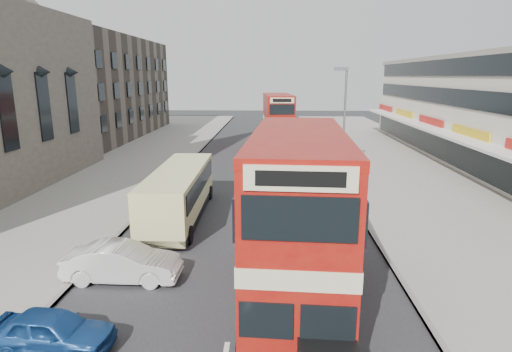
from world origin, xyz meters
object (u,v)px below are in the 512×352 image
(car_right_b, at_px, (313,155))
(pedestrian_near, at_px, (357,171))
(bus_main, at_px, (298,221))
(car_right_c, at_px, (305,143))
(coach, at_px, (179,192))
(cyclist, at_px, (304,163))
(street_lamp, at_px, (344,113))
(car_left_near, at_px, (52,331))
(car_right_a, at_px, (314,167))
(car_left_front, at_px, (123,262))
(bus_second, at_px, (278,121))

(car_right_b, bearing_deg, pedestrian_near, 16.53)
(bus_main, xyz_separation_m, car_right_c, (2.57, 31.22, -2.39))
(coach, relative_size, car_right_b, 2.23)
(car_right_b, bearing_deg, cyclist, -16.12)
(car_right_b, relative_size, pedestrian_near, 2.57)
(street_lamp, distance_m, coach, 14.81)
(street_lamp, relative_size, car_left_near, 2.35)
(bus_main, bearing_deg, street_lamp, -100.17)
(street_lamp, bearing_deg, car_right_a, -175.88)
(street_lamp, bearing_deg, car_left_front, -122.05)
(cyclist, bearing_deg, pedestrian_near, -54.18)
(car_right_c, height_order, cyclist, cyclist)
(car_right_a, relative_size, cyclist, 2.61)
(coach, relative_size, cyclist, 4.88)
(street_lamp, height_order, car_left_front, street_lamp)
(car_left_front, relative_size, car_right_c, 1.26)
(bus_main, xyz_separation_m, coach, (-5.81, 8.65, -1.50))
(coach, xyz_separation_m, car_right_c, (8.38, 22.56, -0.89))
(coach, height_order, cyclist, coach)
(street_lamp, distance_m, bus_second, 13.79)
(car_left_front, bearing_deg, coach, -4.00)
(car_right_b, xyz_separation_m, car_right_c, (-0.19, 7.05, -0.01))
(car_left_near, xyz_separation_m, pedestrian_near, (12.09, 19.07, 0.39))
(street_lamp, xyz_separation_m, coach, (-10.25, -10.16, -3.31))
(bus_main, relative_size, car_left_front, 2.42)
(street_lamp, bearing_deg, car_right_b, 107.40)
(street_lamp, relative_size, bus_second, 0.82)
(car_left_near, bearing_deg, car_left_front, -3.02)
(car_right_b, distance_m, car_right_c, 7.06)
(street_lamp, distance_m, cyclist, 5.24)
(bus_second, xyz_separation_m, car_right_a, (2.64, -12.97, -2.12))
(street_lamp, xyz_separation_m, bus_main, (-4.44, -18.81, -1.81))
(car_left_front, height_order, car_right_c, car_left_front)
(car_left_near, xyz_separation_m, cyclist, (8.69, 23.26, 0.05))
(cyclist, bearing_deg, car_right_a, -75.30)
(car_right_a, bearing_deg, car_left_near, -20.80)
(car_right_c, bearing_deg, pedestrian_near, 4.78)
(street_lamp, height_order, bus_main, street_lamp)
(car_left_near, bearing_deg, pedestrian_near, -28.27)
(bus_second, relative_size, pedestrian_near, 6.00)
(street_lamp, distance_m, car_right_b, 7.00)
(car_right_a, relative_size, pedestrian_near, 3.07)
(bus_main, relative_size, pedestrian_near, 6.29)
(pedestrian_near, bearing_deg, bus_main, 37.50)
(car_right_b, xyz_separation_m, pedestrian_near, (2.39, -7.78, 0.39))
(street_lamp, xyz_separation_m, car_right_a, (-2.06, -0.15, -4.05))
(car_left_near, height_order, pedestrian_near, pedestrian_near)
(street_lamp, height_order, car_right_a, street_lamp)
(coach, bearing_deg, car_left_near, -96.59)
(coach, distance_m, car_left_near, 11.43)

